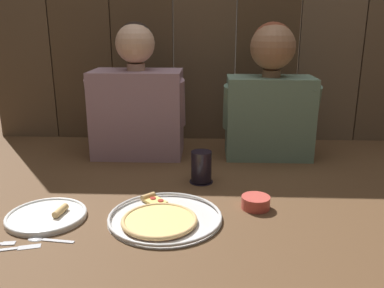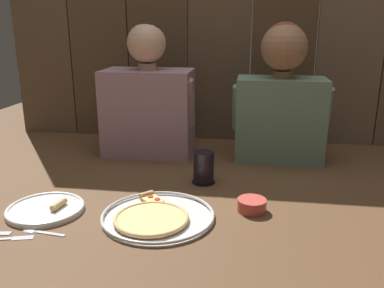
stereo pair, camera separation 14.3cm
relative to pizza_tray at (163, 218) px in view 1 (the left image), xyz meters
name	(u,v)px [view 1 (the left image)]	position (x,y,z in m)	size (l,w,h in m)	color
ground_plane	(200,203)	(0.11, 0.14, -0.01)	(3.20, 3.20, 0.00)	brown
pizza_tray	(163,218)	(0.00, 0.00, 0.00)	(0.36, 0.36, 0.03)	silver
dinner_plate	(47,216)	(-0.37, 0.00, 0.00)	(0.25, 0.25, 0.03)	white
drinking_glass	(201,167)	(0.11, 0.33, 0.05)	(0.09, 0.09, 0.12)	black
dipping_bowl	(256,202)	(0.30, 0.10, 0.01)	(0.10, 0.10, 0.04)	#CC4C42
table_knife	(12,249)	(-0.39, -0.18, -0.01)	(0.15, 0.06, 0.01)	silver
table_spoon	(43,239)	(-0.33, -0.13, -0.01)	(0.14, 0.04, 0.01)	silver
diner_left	(137,100)	(-0.19, 0.66, 0.25)	(0.44, 0.24, 0.60)	gray
diner_right	(270,96)	(0.41, 0.66, 0.27)	(0.42, 0.21, 0.60)	slate
wooden_backdrop_wall	(205,28)	(0.11, 0.96, 0.56)	(2.19, 0.03, 1.14)	brown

